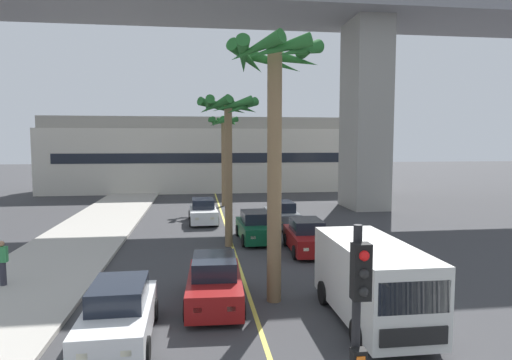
{
  "coord_description": "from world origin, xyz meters",
  "views": [
    {
      "loc": [
        -1.69,
        1.2,
        5.32
      ],
      "look_at": [
        0.0,
        14.0,
        4.18
      ],
      "focal_mm": 30.86,
      "sensor_mm": 36.0,
      "label": 1
    }
  ],
  "objects_px": {
    "car_queue_fifth": "(307,237)",
    "car_queue_third": "(256,227)",
    "car_queue_second": "(282,215)",
    "car_queue_sixth": "(214,283)",
    "palm_tree_far_median": "(275,99)",
    "pedestrian_near_crosswalk": "(2,262)",
    "car_queue_front": "(119,315)",
    "traffic_light_median_near": "(358,334)",
    "palm_tree_mid_median": "(229,123)",
    "car_queue_fourth": "(203,212)",
    "delivery_van": "(371,279)",
    "palm_tree_near_median": "(223,135)"
  },
  "relations": [
    {
      "from": "car_queue_fifth",
      "to": "car_queue_third",
      "type": "bearing_deg",
      "value": 128.22
    },
    {
      "from": "car_queue_second",
      "to": "car_queue_sixth",
      "type": "xyz_separation_m",
      "value": [
        -4.69,
        -12.72,
        0.0
      ]
    },
    {
      "from": "palm_tree_far_median",
      "to": "pedestrian_near_crosswalk",
      "type": "relative_size",
      "value": 5.34
    },
    {
      "from": "pedestrian_near_crosswalk",
      "to": "car_queue_fifth",
      "type": "bearing_deg",
      "value": 17.57
    },
    {
      "from": "car_queue_front",
      "to": "traffic_light_median_near",
      "type": "xyz_separation_m",
      "value": [
        4.27,
        -6.2,
        1.99
      ]
    },
    {
      "from": "traffic_light_median_near",
      "to": "pedestrian_near_crosswalk",
      "type": "height_order",
      "value": "traffic_light_median_near"
    },
    {
      "from": "car_queue_sixth",
      "to": "palm_tree_mid_median",
      "type": "distance_m",
      "value": 9.71
    },
    {
      "from": "car_queue_fifth",
      "to": "palm_tree_mid_median",
      "type": "relative_size",
      "value": 0.55
    },
    {
      "from": "palm_tree_mid_median",
      "to": "pedestrian_near_crosswalk",
      "type": "bearing_deg",
      "value": -147.38
    },
    {
      "from": "car_queue_fourth",
      "to": "pedestrian_near_crosswalk",
      "type": "height_order",
      "value": "pedestrian_near_crosswalk"
    },
    {
      "from": "delivery_van",
      "to": "car_queue_second",
      "type": "bearing_deg",
      "value": 89.3
    },
    {
      "from": "car_queue_fifth",
      "to": "car_queue_front",
      "type": "bearing_deg",
      "value": -130.21
    },
    {
      "from": "car_queue_sixth",
      "to": "car_queue_second",
      "type": "bearing_deg",
      "value": 69.75
    },
    {
      "from": "car_queue_fifth",
      "to": "delivery_van",
      "type": "distance_m",
      "value": 8.38
    },
    {
      "from": "delivery_van",
      "to": "palm_tree_near_median",
      "type": "bearing_deg",
      "value": 96.92
    },
    {
      "from": "car_queue_fourth",
      "to": "car_queue_third",
      "type": "bearing_deg",
      "value": -64.04
    },
    {
      "from": "car_queue_fourth",
      "to": "car_queue_fifth",
      "type": "distance_m",
      "value": 9.68
    },
    {
      "from": "delivery_van",
      "to": "palm_tree_far_median",
      "type": "xyz_separation_m",
      "value": [
        -2.54,
        2.06,
        5.38
      ]
    },
    {
      "from": "car_queue_fifth",
      "to": "traffic_light_median_near",
      "type": "bearing_deg",
      "value": -101.59
    },
    {
      "from": "car_queue_front",
      "to": "palm_tree_near_median",
      "type": "distance_m",
      "value": 25.32
    },
    {
      "from": "car_queue_second",
      "to": "palm_tree_near_median",
      "type": "relative_size",
      "value": 0.55
    },
    {
      "from": "car_queue_fifth",
      "to": "pedestrian_near_crosswalk",
      "type": "height_order",
      "value": "pedestrian_near_crosswalk"
    },
    {
      "from": "car_queue_third",
      "to": "pedestrian_near_crosswalk",
      "type": "height_order",
      "value": "pedestrian_near_crosswalk"
    },
    {
      "from": "car_queue_third",
      "to": "car_queue_fourth",
      "type": "xyz_separation_m",
      "value": [
        -2.75,
        5.65,
        0.0
      ]
    },
    {
      "from": "palm_tree_far_median",
      "to": "pedestrian_near_crosswalk",
      "type": "height_order",
      "value": "palm_tree_far_median"
    },
    {
      "from": "traffic_light_median_near",
      "to": "palm_tree_far_median",
      "type": "height_order",
      "value": "palm_tree_far_median"
    },
    {
      "from": "car_queue_fifth",
      "to": "pedestrian_near_crosswalk",
      "type": "distance_m",
      "value": 12.78
    },
    {
      "from": "car_queue_fourth",
      "to": "palm_tree_near_median",
      "type": "bearing_deg",
      "value": 76.47
    },
    {
      "from": "car_queue_fifth",
      "to": "palm_tree_near_median",
      "type": "xyz_separation_m",
      "value": [
        -3.1,
        15.78,
        5.16
      ]
    },
    {
      "from": "car_queue_front",
      "to": "palm_tree_mid_median",
      "type": "relative_size",
      "value": 0.54
    },
    {
      "from": "car_queue_third",
      "to": "palm_tree_far_median",
      "type": "relative_size",
      "value": 0.48
    },
    {
      "from": "car_queue_second",
      "to": "car_queue_fourth",
      "type": "relative_size",
      "value": 0.99
    },
    {
      "from": "car_queue_second",
      "to": "car_queue_fourth",
      "type": "distance_m",
      "value": 5.28
    },
    {
      "from": "car_queue_third",
      "to": "car_queue_fourth",
      "type": "bearing_deg",
      "value": 115.96
    },
    {
      "from": "car_queue_second",
      "to": "traffic_light_median_near",
      "type": "bearing_deg",
      "value": -98.19
    },
    {
      "from": "car_queue_front",
      "to": "pedestrian_near_crosswalk",
      "type": "height_order",
      "value": "pedestrian_near_crosswalk"
    },
    {
      "from": "pedestrian_near_crosswalk",
      "to": "palm_tree_far_median",
      "type": "bearing_deg",
      "value": -14.44
    },
    {
      "from": "car_queue_second",
      "to": "palm_tree_far_median",
      "type": "distance_m",
      "value": 14.27
    },
    {
      "from": "car_queue_third",
      "to": "palm_tree_mid_median",
      "type": "distance_m",
      "value": 5.8
    },
    {
      "from": "car_queue_front",
      "to": "car_queue_third",
      "type": "height_order",
      "value": "same"
    },
    {
      "from": "car_queue_front",
      "to": "car_queue_third",
      "type": "xyz_separation_m",
      "value": [
        5.18,
        11.36,
        0.0
      ]
    },
    {
      "from": "car_queue_fourth",
      "to": "car_queue_fifth",
      "type": "height_order",
      "value": "same"
    },
    {
      "from": "car_queue_front",
      "to": "palm_tree_far_median",
      "type": "bearing_deg",
      "value": 27.07
    },
    {
      "from": "car_queue_third",
      "to": "delivery_van",
      "type": "xyz_separation_m",
      "value": [
        1.96,
        -11.07,
        0.57
      ]
    },
    {
      "from": "traffic_light_median_near",
      "to": "palm_tree_near_median",
      "type": "height_order",
      "value": "palm_tree_near_median"
    },
    {
      "from": "car_queue_fifth",
      "to": "palm_tree_near_median",
      "type": "bearing_deg",
      "value": 101.11
    },
    {
      "from": "car_queue_sixth",
      "to": "delivery_van",
      "type": "relative_size",
      "value": 0.79
    },
    {
      "from": "palm_tree_mid_median",
      "to": "palm_tree_far_median",
      "type": "relative_size",
      "value": 0.88
    },
    {
      "from": "car_queue_second",
      "to": "palm_tree_mid_median",
      "type": "distance_m",
      "value": 8.15
    },
    {
      "from": "car_queue_second",
      "to": "delivery_van",
      "type": "height_order",
      "value": "delivery_van"
    }
  ]
}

